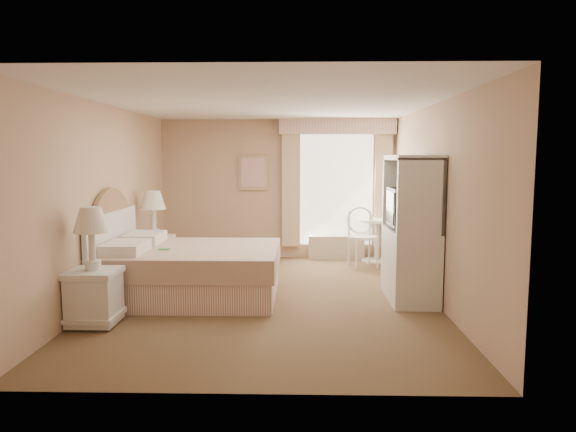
{
  "coord_description": "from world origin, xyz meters",
  "views": [
    {
      "loc": [
        0.39,
        -6.52,
        1.82
      ],
      "look_at": [
        0.23,
        0.3,
        1.04
      ],
      "focal_mm": 32.0,
      "sensor_mm": 36.0,
      "label": 1
    }
  ],
  "objects_px": {
    "bed": "(184,269)",
    "round_table": "(377,233)",
    "nightstand_far": "(154,245)",
    "cafe_chair": "(362,232)",
    "armoire": "(411,240)",
    "nightstand_near": "(94,282)"
  },
  "relations": [
    {
      "from": "bed",
      "to": "round_table",
      "type": "bearing_deg",
      "value": 39.75
    },
    {
      "from": "nightstand_far",
      "to": "bed",
      "type": "bearing_deg",
      "value": -58.14
    },
    {
      "from": "bed",
      "to": "nightstand_far",
      "type": "distance_m",
      "value": 1.38
    },
    {
      "from": "cafe_chair",
      "to": "armoire",
      "type": "height_order",
      "value": "armoire"
    },
    {
      "from": "nightstand_near",
      "to": "cafe_chair",
      "type": "xyz_separation_m",
      "value": [
        3.28,
        3.16,
        0.1
      ]
    },
    {
      "from": "nightstand_far",
      "to": "round_table",
      "type": "relative_size",
      "value": 1.72
    },
    {
      "from": "round_table",
      "to": "cafe_chair",
      "type": "distance_m",
      "value": 0.5
    },
    {
      "from": "nightstand_near",
      "to": "cafe_chair",
      "type": "distance_m",
      "value": 4.55
    },
    {
      "from": "nightstand_near",
      "to": "nightstand_far",
      "type": "height_order",
      "value": "nightstand_far"
    },
    {
      "from": "bed",
      "to": "cafe_chair",
      "type": "relative_size",
      "value": 2.21
    },
    {
      "from": "nightstand_near",
      "to": "round_table",
      "type": "bearing_deg",
      "value": 44.59
    },
    {
      "from": "cafe_chair",
      "to": "round_table",
      "type": "bearing_deg",
      "value": 36.66
    },
    {
      "from": "bed",
      "to": "cafe_chair",
      "type": "distance_m",
      "value": 3.25
    },
    {
      "from": "bed",
      "to": "round_table",
      "type": "distance_m",
      "value": 3.73
    },
    {
      "from": "nightstand_near",
      "to": "cafe_chair",
      "type": "bearing_deg",
      "value": 43.96
    },
    {
      "from": "nightstand_far",
      "to": "cafe_chair",
      "type": "distance_m",
      "value": 3.38
    },
    {
      "from": "bed",
      "to": "nightstand_far",
      "type": "xyz_separation_m",
      "value": [
        -0.72,
        1.17,
        0.12
      ]
    },
    {
      "from": "armoire",
      "to": "bed",
      "type": "bearing_deg",
      "value": 179.23
    },
    {
      "from": "nightstand_far",
      "to": "round_table",
      "type": "bearing_deg",
      "value": 18.72
    },
    {
      "from": "cafe_chair",
      "to": "armoire",
      "type": "xyz_separation_m",
      "value": [
        0.38,
        -2.04,
        0.19
      ]
    },
    {
      "from": "nightstand_near",
      "to": "round_table",
      "type": "xyz_separation_m",
      "value": [
        3.59,
        3.54,
        0.02
      ]
    },
    {
      "from": "bed",
      "to": "armoire",
      "type": "height_order",
      "value": "armoire"
    }
  ]
}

